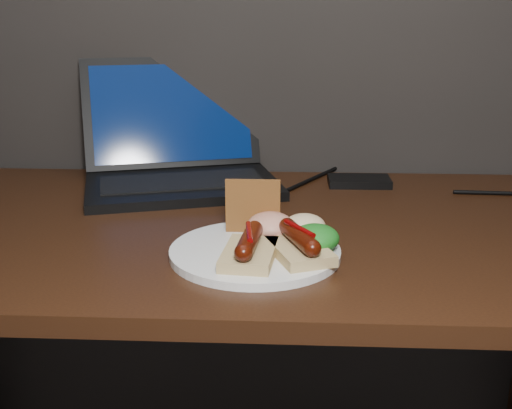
{
  "coord_description": "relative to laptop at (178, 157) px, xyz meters",
  "views": [
    {
      "loc": [
        0.09,
        0.36,
        1.11
      ],
      "look_at": [
        0.04,
        1.26,
        0.82
      ],
      "focal_mm": 45.0,
      "sensor_mm": 36.0,
      "label": 1
    }
  ],
  "objects": [
    {
      "name": "bread_sausage_right",
      "position": [
        0.24,
        -0.42,
        -0.03
      ],
      "size": [
        0.11,
        0.13,
        0.04
      ],
      "color": "#E2C484",
      "rests_on": "plate"
    },
    {
      "name": "desk_cables",
      "position": [
        0.14,
        -0.09,
        -0.05
      ],
      "size": [
        1.08,
        0.41,
        0.01
      ],
      "color": "black",
      "rests_on": "desk"
    },
    {
      "name": "plate",
      "position": [
        0.18,
        -0.4,
        -0.05
      ],
      "size": [
        0.32,
        0.32,
        0.01
      ],
      "primitive_type": "cylinder",
      "rotation": [
        0.0,
        0.0,
        0.36
      ],
      "color": "silver",
      "rests_on": "desk"
    },
    {
      "name": "bread_sausage_center",
      "position": [
        0.17,
        -0.44,
        -0.03
      ],
      "size": [
        0.08,
        0.12,
        0.04
      ],
      "color": "#E2C484",
      "rests_on": "plate"
    },
    {
      "name": "crispbread",
      "position": [
        0.17,
        -0.32,
        -0.0
      ],
      "size": [
        0.09,
        0.01,
        0.08
      ],
      "primitive_type": "cube",
      "color": "#945628",
      "rests_on": "plate"
    },
    {
      "name": "salsa_mound",
      "position": [
        0.2,
        -0.35,
        -0.02
      ],
      "size": [
        0.07,
        0.07,
        0.04
      ],
      "primitive_type": "ellipsoid",
      "color": "#A41018",
      "rests_on": "plate"
    },
    {
      "name": "coleslaw_mound",
      "position": [
        0.25,
        -0.34,
        -0.03
      ],
      "size": [
        0.06,
        0.06,
        0.04
      ],
      "primitive_type": "ellipsoid",
      "color": "silver",
      "rests_on": "plate"
    },
    {
      "name": "hard_drive",
      "position": [
        0.37,
        0.0,
        -0.05
      ],
      "size": [
        0.13,
        0.07,
        0.02
      ],
      "primitive_type": "cube",
      "rotation": [
        0.0,
        0.0,
        0.01
      ],
      "color": "black",
      "rests_on": "desk"
    },
    {
      "name": "desk",
      "position": [
        0.13,
        -0.25,
        -0.14
      ],
      "size": [
        1.4,
        0.7,
        0.75
      ],
      "color": "black",
      "rests_on": "ground"
    },
    {
      "name": "salad_greens",
      "position": [
        0.27,
        -0.4,
        -0.02
      ],
      "size": [
        0.07,
        0.07,
        0.04
      ],
      "primitive_type": "ellipsoid",
      "color": "#115410",
      "rests_on": "plate"
    },
    {
      "name": "laptop",
      "position": [
        0.0,
        0.0,
        0.0
      ],
      "size": [
        0.45,
        0.42,
        0.25
      ],
      "color": "black",
      "rests_on": "desk"
    }
  ]
}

